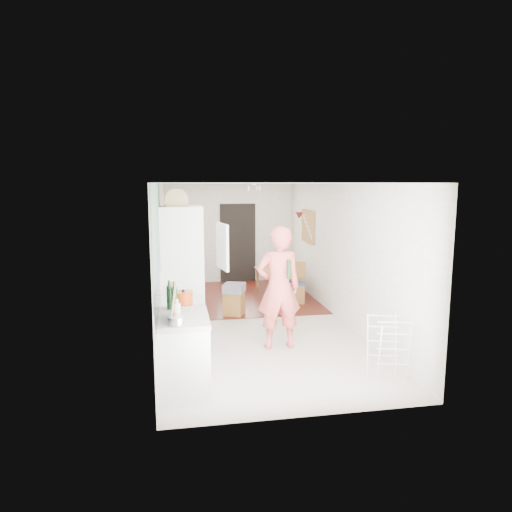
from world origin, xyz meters
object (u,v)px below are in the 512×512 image
object	(u,v)px
person	(279,277)
dining_table	(279,284)
dining_chair	(296,283)
stool	(234,304)
drying_rack	(388,348)

from	to	relation	value
person	dining_table	world-z (taller)	person
person	dining_chair	size ratio (longest dim) A/B	2.59
dining_table	dining_chair	distance (m)	0.86
stool	drying_rack	world-z (taller)	drying_rack
dining_chair	stool	xyz separation A→B (m)	(-1.42, -0.70, -0.20)
dining_table	drying_rack	world-z (taller)	drying_rack
person	dining_chair	xyz separation A→B (m)	(0.97, 2.55, -0.68)
person	drying_rack	distance (m)	1.90
dining_table	stool	xyz separation A→B (m)	(-1.23, -1.52, 0.01)
person	drying_rack	xyz separation A→B (m)	(1.13, -1.35, -0.70)
dining_table	dining_chair	world-z (taller)	dining_chair
dining_chair	drying_rack	distance (m)	3.90
dining_chair	drying_rack	xyz separation A→B (m)	(0.16, -3.90, -0.02)
person	stool	world-z (taller)	person
person	dining_table	distance (m)	3.57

